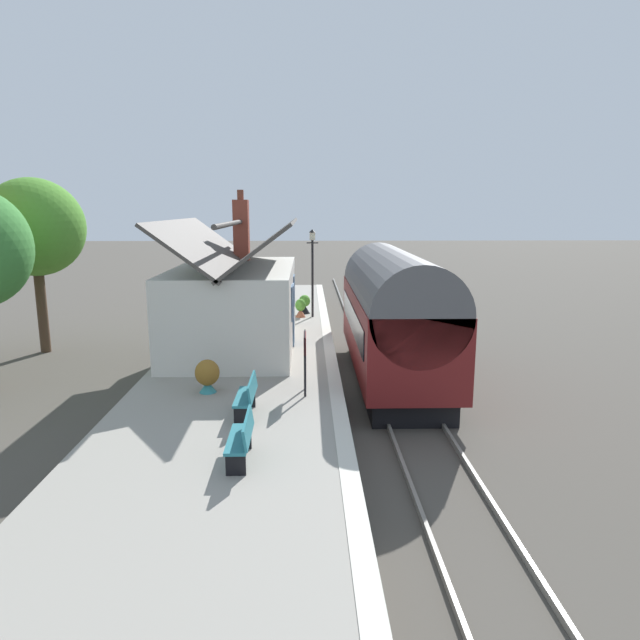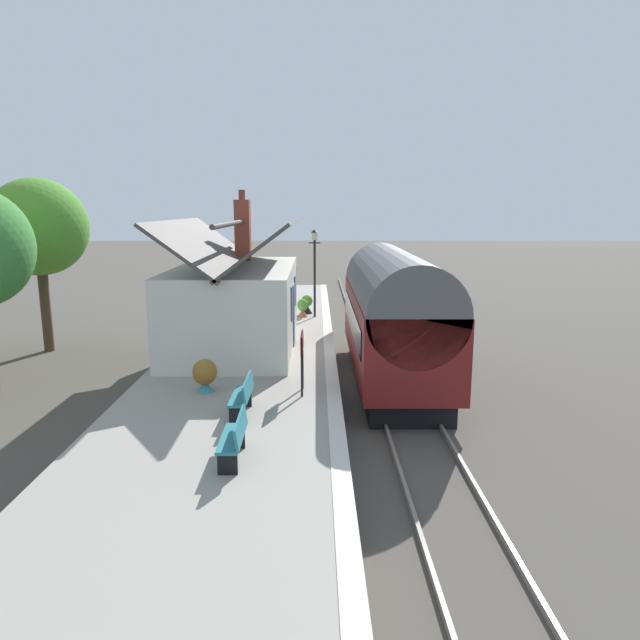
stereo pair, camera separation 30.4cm
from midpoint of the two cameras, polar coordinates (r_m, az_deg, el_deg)
name	(u,v)px [view 1 (the left image)]	position (r m, az deg, el deg)	size (l,w,h in m)	color
ground_plane	(364,376)	(19.36, 4.01, -5.72)	(160.00, 160.00, 0.00)	#4C473F
platform	(252,363)	(19.25, -7.33, -4.37)	(32.00, 5.59, 0.98)	gray
platform_edge_coping	(329,349)	(19.03, 0.51, -2.92)	(32.00, 0.36, 0.02)	beige
rail_near	(411,374)	(19.56, 8.76, -5.43)	(52.00, 0.08, 0.14)	gray
rail_far	(369,374)	(19.36, 4.55, -5.51)	(52.00, 0.08, 0.14)	gray
train	(394,316)	(18.38, 7.06, 0.42)	(9.07, 2.73, 4.32)	black
station_building	(236,303)	(19.45, -9.00, 1.76)	(7.93, 4.16, 5.34)	silver
bench_platform_end	(278,301)	(26.04, -4.64, 1.99)	(1.40, 0.43, 0.88)	#26727F
bench_mid_platform	(242,438)	(10.84, -8.73, -11.73)	(1.40, 0.44, 0.88)	#26727F
bench_by_lamp	(283,292)	(28.60, -4.11, 2.83)	(1.41, 0.45, 0.88)	#26727F
bench_near_building	(247,396)	(13.06, -8.04, -7.63)	(1.40, 0.44, 0.88)	#26727F
planter_bench_right	(300,308)	(24.47, -2.35, 1.20)	(0.47, 0.47, 0.80)	#9E5138
planter_under_sign	(305,304)	(25.29, -1.92, 1.59)	(0.51, 0.51, 0.84)	black
planter_corner_building	(229,296)	(28.92, -9.55, 2.47)	(0.36, 0.36, 0.64)	#9E5138
planter_bench_left	(207,375)	(14.84, -11.95, -5.51)	(0.63, 0.63, 0.88)	teal
lamp_post_platform	(312,256)	(24.23, -1.14, 6.48)	(0.32, 0.50, 3.80)	black
station_sign_board	(305,348)	(14.30, -2.15, -2.87)	(0.96, 0.06, 1.57)	black
tree_behind_building	(34,228)	(24.50, -27.36, 8.29)	(3.62, 3.78, 6.80)	#4C3828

